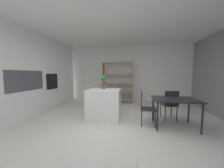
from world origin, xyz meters
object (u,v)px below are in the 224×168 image
Objects in this scene: built_in_oven at (52,81)px; dining_chair_far at (170,103)px; kitchen_island at (104,104)px; dining_table at (175,102)px; potted_plant_on_island at (103,81)px; open_bookshelf at (117,84)px; dining_chair_island_side at (145,105)px.

dining_chair_far is (4.29, -0.46, -0.58)m from built_in_oven.
kitchen_island is at bearing -2.69° from dining_chair_far.
dining_table is 0.45m from dining_chair_far.
dining_table is at bearing 80.56° from dining_chair_far.
potted_plant_on_island is 2.16m from dining_table.
open_bookshelf is 1.77× the size of dining_table.
dining_chair_island_side is (-0.77, 0.01, -0.13)m from dining_table.
built_in_oven reaches higher than potted_plant_on_island.
dining_chair_far is (0.78, 0.42, -0.01)m from dining_chair_island_side.
open_bookshelf is at bearing 27.74° from dining_chair_island_side.
dining_chair_far is (2.01, 0.18, 0.08)m from kitchen_island.
built_in_oven is at bearing 168.31° from dining_table.
dining_chair_island_side is at bearing -66.03° from open_bookshelf.
built_in_oven is 0.31× the size of open_bookshelf.
dining_table is (4.28, -0.89, -0.44)m from built_in_oven.
dining_table is (1.88, -2.50, -0.25)m from open_bookshelf.
kitchen_island is at bearing -68.84° from potted_plant_on_island.
potted_plant_on_island is at bearing -7.07° from dining_chair_far.
potted_plant_on_island is 0.47× the size of dining_chair_far.
potted_plant_on_island is 0.22× the size of open_bookshelf.
kitchen_island is 2.33× the size of potted_plant_on_island.
kitchen_island is 2.02m from dining_table.
potted_plant_on_island is at bearing 76.53° from dining_chair_island_side.
built_in_oven is 4.39m from dining_table.
kitchen_island is 0.75m from potted_plant_on_island.
potted_plant_on_island is 1.49m from dining_chair_island_side.
dining_chair_island_side is (3.51, -0.88, -0.57)m from built_in_oven.
dining_chair_far is (2.07, 0.02, -0.65)m from potted_plant_on_island.
open_bookshelf is 2.75m from dining_chair_island_side.
potted_plant_on_island is at bearing 111.16° from kitchen_island.
open_bookshelf reaches higher than built_in_oven.
kitchen_island is (2.28, -0.63, -0.66)m from built_in_oven.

